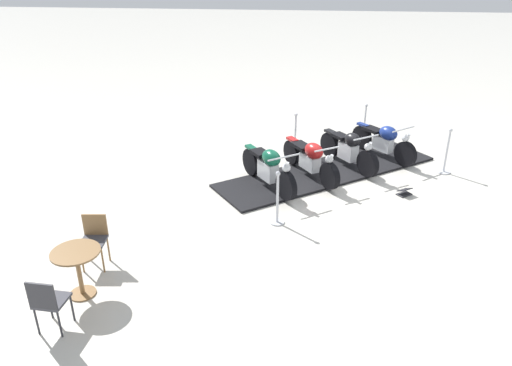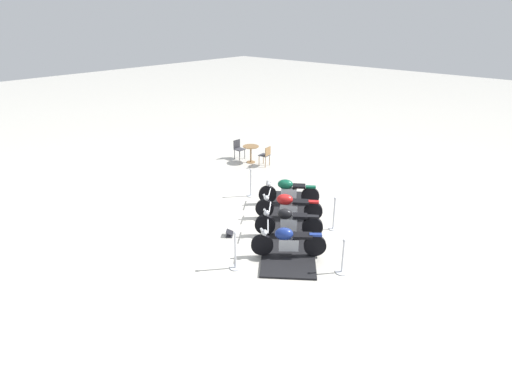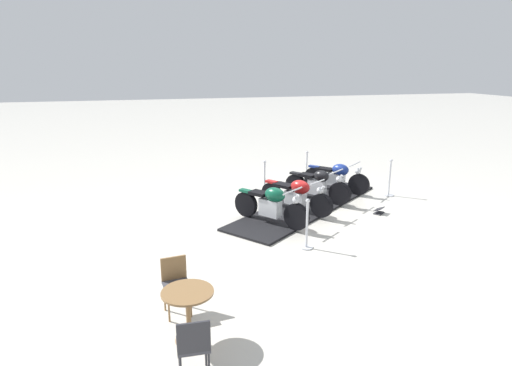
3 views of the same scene
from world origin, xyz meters
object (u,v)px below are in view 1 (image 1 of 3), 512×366
Objects in this scene: motorcycle_black at (349,149)px; stanchion_right_rear at (446,158)px; motorcycle_forest at (269,167)px; stanchion_left_mid at (295,139)px; motorcycle_navy at (384,140)px; info_placard at (404,193)px; cafe_chair_near_table at (94,237)px; stanchion_left_rear at (364,128)px; cafe_chair_across_table at (48,301)px; motorcycle_maroon at (311,158)px; cafe_table at (77,262)px; stanchion_right_front at (277,205)px.

stanchion_right_rear reaches higher than motorcycle_black.
stanchion_left_mid is at bearing 131.36° from motorcycle_forest.
motorcycle_navy is 2.27m from stanchion_left_mid.
info_placard is 6.53m from cafe_chair_near_table.
motorcycle_black is 2.35m from stanchion_left_rear.
cafe_chair_across_table is (-6.66, -6.35, 0.15)m from stanchion_right_rear.
motorcycle_forest is 1.03× the size of motorcycle_black.
motorcycle_maroon is 2.32m from motorcycle_navy.
stanchion_left_rear reaches higher than cafe_table.
cafe_chair_across_table is at bearing -129.89° from stanchion_right_front.
motorcycle_maroon is at bearing 74.91° from stanchion_right_front.
motorcycle_maroon is 3.33m from stanchion_left_rear.
cafe_table is (-4.88, -7.79, 0.27)m from stanchion_left_rear.
motorcycle_forest is 4.40m from stanchion_left_rear.
stanchion_right_rear is at bearing -43.94° from cafe_chair_across_table.
stanchion_left_rear is 1.30× the size of cafe_table.
cafe_table is (-2.81, -2.58, 0.19)m from stanchion_right_front.
cafe_chair_near_table is (-4.42, -4.71, 0.03)m from motorcycle_black.
stanchion_right_rear reaches higher than info_placard.
cafe_chair_near_table is (-0.10, 0.81, -0.05)m from cafe_table.
info_placard is 0.41× the size of cafe_chair_near_table.
motorcycle_black is 7.69m from cafe_chair_across_table.
info_placard is at bearing 4.32° from motorcycle_black.
motorcycle_forest reaches higher than motorcycle_maroon.
motorcycle_forest is at bearing -88.25° from motorcycle_black.
motorcycle_forest reaches higher than cafe_chair_across_table.
motorcycle_maroon is 2.46× the size of cafe_table.
cafe_chair_across_table is (-4.92, -8.61, 0.20)m from stanchion_left_rear.
motorcycle_maroon is 5.31m from cafe_chair_near_table.
stanchion_left_mid is at bearing -20.48° from cafe_chair_across_table.
stanchion_left_rear is 9.91m from cafe_chair_across_table.
stanchion_left_rear is at bearing 37.71° from stanchion_left_mid.
motorcycle_maroon is 1.09× the size of motorcycle_black.
cafe_table is at bearing -0.00° from cafe_chair_across_table.
motorcycle_black is at bearing -30.55° from stanchion_left_mid.
stanchion_left_mid is 1.26× the size of cafe_chair_near_table.
stanchion_left_mid reaches higher than stanchion_right_front.
stanchion_right_rear is 8.22m from cafe_chair_near_table.
stanchion_right_rear is at bearing 68.74° from motorcycle_maroon.
stanchion_right_front reaches higher than cafe_chair_near_table.
stanchion_right_front is (-2.43, -3.64, -0.13)m from motorcycle_navy.
info_placard is 0.48× the size of cafe_table.
stanchion_left_rear reaches higher than info_placard.
motorcycle_maroon is 2.17× the size of cafe_chair_across_table.
stanchion_left_rear is at bearing 127.71° from stanchion_right_rear.
cafe_chair_near_table is at bearing -144.91° from stanchion_right_rear.
stanchion_right_front is 4.44m from cafe_chair_across_table.
motorcycle_maroon is at bearing -55.04° from info_placard.
stanchion_left_mid reaches higher than stanchion_left_rear.
motorcycle_navy is at bearing -34.46° from cafe_chair_across_table.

